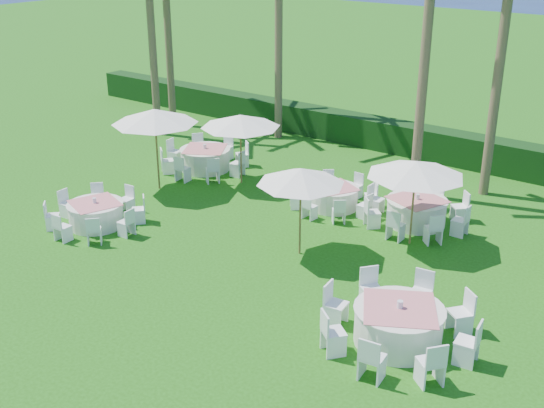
{
  "coord_description": "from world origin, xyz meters",
  "views": [
    {
      "loc": [
        11.31,
        -12.09,
        8.59
      ],
      "look_at": [
        0.88,
        2.02,
        1.3
      ],
      "focal_mm": 45.0,
      "sensor_mm": 36.0,
      "label": 1
    }
  ],
  "objects": [
    {
      "name": "banquet_table_c",
      "position": [
        5.97,
        -0.21,
        0.46
      ],
      "size": [
        3.5,
        3.5,
        1.04
      ],
      "color": "silver",
      "rests_on": "ground"
    },
    {
      "name": "banquet_table_a",
      "position": [
        -4.26,
        -0.01,
        0.39
      ],
      "size": [
        2.96,
        2.96,
        0.9
      ],
      "color": "silver",
      "rests_on": "ground"
    },
    {
      "name": "umbrella_c",
      "position": [
        -3.02,
        5.49,
        2.27
      ],
      "size": [
        2.77,
        2.77,
        2.49
      ],
      "color": "brown",
      "rests_on": "ground"
    },
    {
      "name": "banquet_table_f",
      "position": [
        3.51,
        5.9,
        0.43
      ],
      "size": [
        3.22,
        3.22,
        0.98
      ],
      "color": "silver",
      "rests_on": "ground"
    },
    {
      "name": "umbrella_a",
      "position": [
        -4.97,
        3.35,
        2.58
      ],
      "size": [
        2.9,
        2.9,
        2.83
      ],
      "color": "brown",
      "rests_on": "ground"
    },
    {
      "name": "palm_f",
      "position": [
        -9.76,
        8.04,
        4.1
      ],
      "size": [
        4.2,
        4.39,
        7.33
      ],
      "color": "brown",
      "rests_on": "ground"
    },
    {
      "name": "umbrella_b",
      "position": [
        1.79,
        2.1,
        2.31
      ],
      "size": [
        2.4,
        2.4,
        2.53
      ],
      "color": "brown",
      "rests_on": "ground"
    },
    {
      "name": "banquet_table_d",
      "position": [
        -4.98,
        5.78,
        0.43
      ],
      "size": [
        3.29,
        3.29,
        0.99
      ],
      "color": "silver",
      "rests_on": "ground"
    },
    {
      "name": "palm_d",
      "position": [
        4.27,
        9.59,
        4.49
      ],
      "size": [
        4.36,
        4.26,
        8.09
      ],
      "color": "brown",
      "rests_on": "ground"
    },
    {
      "name": "palm_b",
      "position": [
        -5.25,
        10.79,
        5.1
      ],
      "size": [
        4.12,
        4.4,
        9.28
      ],
      "color": "brown",
      "rests_on": "ground"
    },
    {
      "name": "ground",
      "position": [
        0.0,
        0.0,
        0.0
      ],
      "size": [
        120.0,
        120.0,
        0.0
      ],
      "primitive_type": "plane",
      "color": "#1D500D",
      "rests_on": "ground"
    },
    {
      "name": "umbrella_d",
      "position": [
        3.98,
        4.52,
        2.29
      ],
      "size": [
        2.75,
        2.75,
        2.51
      ],
      "color": "brown",
      "rests_on": "ground"
    },
    {
      "name": "banquet_table_e",
      "position": [
        0.79,
        5.49,
        0.37
      ],
      "size": [
        2.83,
        2.83,
        0.87
      ],
      "color": "silver",
      "rests_on": "ground"
    },
    {
      "name": "palm_c",
      "position": [
        2.39,
        8.09,
        5.41
      ],
      "size": [
        4.11,
        4.4,
        9.89
      ],
      "color": "brown",
      "rests_on": "ground"
    },
    {
      "name": "hedge",
      "position": [
        0.0,
        12.0,
        0.6
      ],
      "size": [
        34.0,
        1.0,
        1.2
      ],
      "primitive_type": "cube",
      "color": "black",
      "rests_on": "ground"
    }
  ]
}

